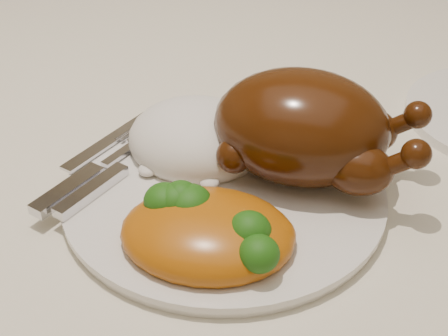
# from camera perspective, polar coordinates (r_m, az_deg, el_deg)

# --- Properties ---
(dining_table) EXTENTS (1.60, 0.90, 0.76)m
(dining_table) POSITION_cam_1_polar(r_m,az_deg,el_deg) (0.67, -4.89, -5.07)
(dining_table) COLOR brown
(dining_table) RESTS_ON floor
(tablecloth) EXTENTS (1.73, 1.03, 0.18)m
(tablecloth) POSITION_cam_1_polar(r_m,az_deg,el_deg) (0.63, -5.21, 0.01)
(tablecloth) COLOR silver
(tablecloth) RESTS_ON dining_table
(dinner_plate) EXTENTS (0.30, 0.30, 0.01)m
(dinner_plate) POSITION_cam_1_polar(r_m,az_deg,el_deg) (0.54, 0.00, -2.25)
(dinner_plate) COLOR silver
(dinner_plate) RESTS_ON tablecloth
(roast_chicken) EXTENTS (0.18, 0.12, 0.10)m
(roast_chicken) POSITION_cam_1_polar(r_m,az_deg,el_deg) (0.53, 7.51, 3.67)
(roast_chicken) COLOR #441C07
(roast_chicken) RESTS_ON dinner_plate
(rice_mound) EXTENTS (0.13, 0.12, 0.07)m
(rice_mound) POSITION_cam_1_polar(r_m,az_deg,el_deg) (0.57, -2.45, 2.62)
(rice_mound) COLOR white
(rice_mound) RESTS_ON dinner_plate
(mac_and_cheese) EXTENTS (0.15, 0.12, 0.05)m
(mac_and_cheese) POSITION_cam_1_polar(r_m,az_deg,el_deg) (0.47, -1.13, -5.71)
(mac_and_cheese) COLOR #B85F0B
(mac_and_cheese) RESTS_ON dinner_plate
(cutlery) EXTENTS (0.06, 0.18, 0.01)m
(cutlery) POSITION_cam_1_polar(r_m,az_deg,el_deg) (0.55, -11.90, -0.48)
(cutlery) COLOR silver
(cutlery) RESTS_ON dinner_plate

